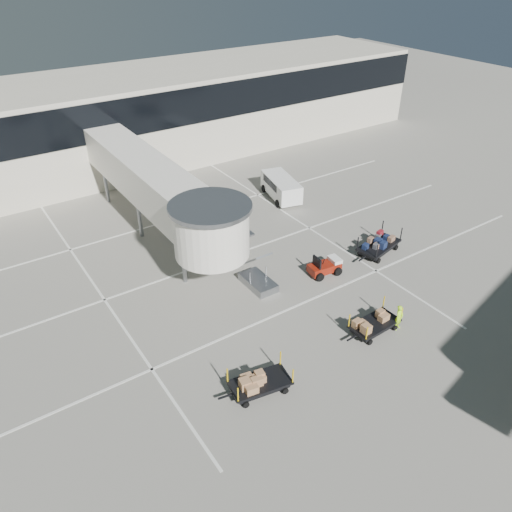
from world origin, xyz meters
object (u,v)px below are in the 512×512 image
at_px(baggage_tug, 325,267).
at_px(suitcase_cart, 379,245).
at_px(box_cart_far, 262,382).
at_px(box_cart_near, 375,324).
at_px(ground_worker, 399,317).
at_px(minivan, 280,186).

distance_m(baggage_tug, suitcase_cart, 4.79).
bearing_deg(box_cart_far, baggage_tug, 43.06).
relative_size(suitcase_cart, box_cart_far, 1.13).
bearing_deg(box_cart_near, box_cart_far, 178.35).
bearing_deg(ground_worker, box_cart_far, 166.46).
bearing_deg(ground_worker, suitcase_cart, 41.37).
height_order(suitcase_cart, box_cart_far, suitcase_cart).
xyz_separation_m(box_cart_near, box_cart_far, (-7.67, -0.07, 0.05)).
relative_size(suitcase_cart, minivan, 0.84).
bearing_deg(suitcase_cart, minivan, 79.29).
bearing_deg(minivan, box_cart_near, -95.98).
xyz_separation_m(suitcase_cart, ground_worker, (-5.00, -6.39, 0.19)).
height_order(box_cart_far, ground_worker, ground_worker).
xyz_separation_m(suitcase_cart, box_cart_near, (-6.28, -5.85, -0.07)).
relative_size(box_cart_near, box_cart_far, 0.97).
distance_m(suitcase_cart, ground_worker, 8.11).
bearing_deg(baggage_tug, suitcase_cart, 5.45).
bearing_deg(box_cart_far, box_cart_near, 10.27).
height_order(baggage_tug, suitcase_cart, suitcase_cart).
distance_m(box_cart_near, ground_worker, 1.42).
relative_size(box_cart_near, minivan, 0.72).
relative_size(ground_worker, minivan, 0.32).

